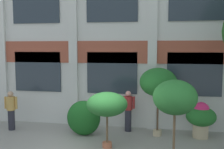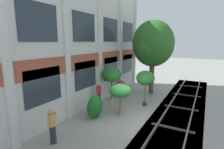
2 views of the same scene
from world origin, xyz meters
The scene contains 11 objects.
ground_plane centered at (0.00, 0.00, 0.00)m, with size 80.00×80.00×0.00m, color gray.
apartment_facade centered at (0.00, 3.36, 4.10)m, with size 16.59×0.64×8.24m.
rail_tracks centered at (0.00, -2.29, -0.13)m, with size 24.23×2.80×0.43m.
broadleaf_tree centered at (5.40, 0.43, 4.03)m, with size 3.50×3.33×5.99m.
potted_plant_tall_urn centered at (2.34, -0.03, 1.89)m, with size 1.23×1.23×2.41m.
potted_plant_low_pan centered at (1.87, 2.29, 2.00)m, with size 1.36×1.36×2.55m.
potted_plant_glazed_jar centered at (3.43, 2.36, 0.76)m, with size 1.08×1.08×1.32m.
potted_plant_terracotta_small centered at (0.25, 0.81, 1.44)m, with size 1.34×1.34×1.85m.
resident_by_doorway centered at (0.73, 2.63, 0.86)m, with size 0.53×0.34×1.61m.
resident_watching_tracks centered at (-3.88, 1.97, 0.84)m, with size 0.53×0.34×1.56m.
topiary_hedge centered at (-0.86, 1.87, 0.66)m, with size 1.26×0.70×1.31m, color #19561E.
Camera 2 is at (-8.66, -3.54, 4.32)m, focal length 28.00 mm.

